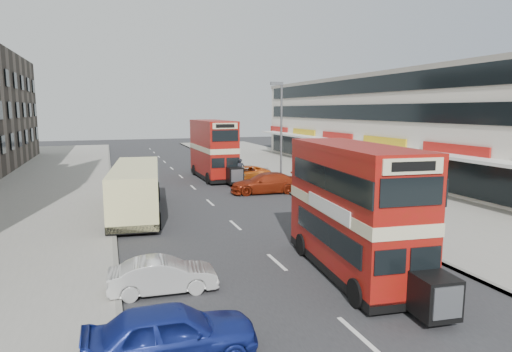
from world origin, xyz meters
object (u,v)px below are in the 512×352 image
object	(u,v)px
bus_main	(353,209)
cyclist	(241,176)
car_left_front	(163,275)
car_right_c	(215,159)
street_lamp	(280,126)
pedestrian_near	(309,179)
car_left_near	(171,333)
car_right_b	(245,173)
car_right_a	(265,183)
bus_second	(213,149)
coach	(136,188)

from	to	relation	value
bus_main	cyclist	size ratio (longest dim) A/B	4.01
car_left_front	car_right_c	size ratio (longest dim) A/B	0.83
street_lamp	pedestrian_near	xyz separation A→B (m)	(1.27, -2.62, -3.84)
car_right_c	car_left_front	bearing A→B (deg)	-19.71
bus_main	car_left_near	size ratio (longest dim) A/B	2.06
bus_main	car_right_c	distance (m)	33.14
cyclist	car_right_b	bearing A→B (deg)	67.97
car_right_b	car_right_a	bearing A→B (deg)	-3.63
street_lamp	bus_second	bearing A→B (deg)	123.61
car_right_c	car_right_a	bearing A→B (deg)	-4.49
bus_main	car_right_b	distance (m)	22.56
bus_main	car_right_a	xyz separation A→B (m)	(2.36, 16.00, -1.70)
car_left_front	car_right_b	world-z (taller)	car_right_b
car_left_near	car_right_c	distance (m)	37.97
car_right_a	car_left_near	bearing A→B (deg)	-20.42
coach	car_left_front	world-z (taller)	coach
cyclist	coach	bearing A→B (deg)	-135.29
bus_main	car_left_front	bearing A→B (deg)	1.10
bus_main	pedestrian_near	xyz separation A→B (m)	(5.58, 15.37, -1.50)
street_lamp	bus_second	distance (m)	7.44
street_lamp	cyclist	distance (m)	5.22
bus_main	bus_second	size ratio (longest dim) A/B	0.96
street_lamp	pedestrian_near	world-z (taller)	street_lamp
car_left_near	cyclist	world-z (taller)	cyclist
bus_second	car_right_a	xyz separation A→B (m)	(1.99, -7.92, -1.86)
bus_main	bus_second	distance (m)	23.92
street_lamp	car_right_a	size ratio (longest dim) A/B	1.59
bus_main	coach	world-z (taller)	bus_main
coach	car_left_front	bearing A→B (deg)	-83.53
bus_second	car_right_c	bearing A→B (deg)	-105.82
street_lamp	car_right_a	distance (m)	4.91
car_left_near	car_right_b	distance (m)	27.82
cyclist	bus_second	bearing A→B (deg)	110.94
car_left_near	street_lamp	bearing A→B (deg)	-28.03
pedestrian_near	car_right_a	bearing A→B (deg)	-10.18
car_left_front	car_right_b	xyz separation A→B (m)	(9.63, 21.82, 0.02)
car_right_a	cyclist	bearing A→B (deg)	-164.63
cyclist	car_right_a	bearing A→B (deg)	-77.09
coach	car_right_b	world-z (taller)	coach
bus_second	car_right_a	bearing A→B (deg)	102.71
car_right_a	coach	bearing A→B (deg)	-62.62
street_lamp	coach	world-z (taller)	street_lamp
car_left_near	pedestrian_near	size ratio (longest dim) A/B	2.64
bus_second	car_left_near	bearing A→B (deg)	73.37
bus_main	car_left_near	world-z (taller)	bus_main
coach	car_right_a	bearing A→B (deg)	27.98
bus_second	cyclist	xyz separation A→B (m)	(1.29, -3.98, -1.87)
car_right_c	bus_second	bearing A→B (deg)	-17.76
coach	car_left_near	size ratio (longest dim) A/B	2.43
bus_main	bus_second	world-z (taller)	bus_second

